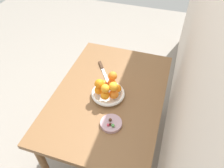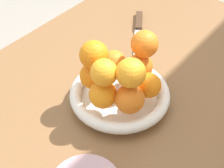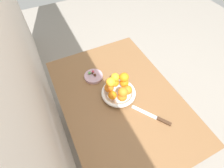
{
  "view_description": "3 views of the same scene",
  "coord_description": "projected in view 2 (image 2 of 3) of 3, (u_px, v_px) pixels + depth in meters",
  "views": [
    {
      "loc": [
        1.0,
        0.34,
        1.87
      ],
      "look_at": [
        0.03,
        0.03,
        0.87
      ],
      "focal_mm": 35.0,
      "sensor_mm": 36.0,
      "label": 1
    },
    {
      "loc": [
        0.47,
        0.34,
        1.33
      ],
      "look_at": [
        0.05,
        -0.0,
        0.81
      ],
      "focal_mm": 55.0,
      "sensor_mm": 36.0,
      "label": 2
    },
    {
      "loc": [
        -0.56,
        0.34,
        1.72
      ],
      "look_at": [
        0.07,
        0.03,
        0.83
      ],
      "focal_mm": 28.0,
      "sensor_mm": 36.0,
      "label": 3
    }
  ],
  "objects": [
    {
      "name": "orange_5",
      "position": [
        93.0,
        76.0,
        0.77
      ],
      "size": [
        0.06,
        0.06,
        0.06
      ],
      "primitive_type": "sphere",
      "color": "orange",
      "rests_on": "fruit_bowl"
    },
    {
      "name": "orange_4",
      "position": [
        113.0,
        63.0,
        0.8
      ],
      "size": [
        0.06,
        0.06,
        0.06
      ],
      "primitive_type": "sphere",
      "color": "orange",
      "rests_on": "fruit_bowl"
    },
    {
      "name": "orange_8",
      "position": [
        106.0,
        73.0,
        0.69
      ],
      "size": [
        0.06,
        0.06,
        0.06
      ],
      "primitive_type": "sphere",
      "color": "orange",
      "rests_on": "orange_0"
    },
    {
      "name": "orange_2",
      "position": [
        148.0,
        85.0,
        0.75
      ],
      "size": [
        0.06,
        0.06,
        0.06
      ],
      "primitive_type": "sphere",
      "color": "orange",
      "rests_on": "fruit_bowl"
    },
    {
      "name": "orange_7",
      "position": [
        94.0,
        55.0,
        0.72
      ],
      "size": [
        0.06,
        0.06,
        0.06
      ],
      "primitive_type": "sphere",
      "color": "orange",
      "rests_on": "orange_5"
    },
    {
      "name": "orange_6",
      "position": [
        131.0,
        73.0,
        0.68
      ],
      "size": [
        0.06,
        0.06,
        0.06
      ],
      "primitive_type": "sphere",
      "color": "orange",
      "rests_on": "orange_1"
    },
    {
      "name": "fruit_bowl",
      "position": [
        120.0,
        96.0,
        0.79
      ],
      "size": [
        0.23,
        0.23,
        0.04
      ],
      "color": "white",
      "rests_on": "dining_table"
    },
    {
      "name": "orange_9",
      "position": [
        145.0,
        44.0,
        0.75
      ],
      "size": [
        0.06,
        0.06,
        0.06
      ],
      "primitive_type": "sphere",
      "color": "orange",
      "rests_on": "orange_3"
    },
    {
      "name": "orange_3",
      "position": [
        140.0,
        66.0,
        0.79
      ],
      "size": [
        0.06,
        0.06,
        0.06
      ],
      "primitive_type": "sphere",
      "color": "orange",
      "rests_on": "fruit_bowl"
    },
    {
      "name": "knife",
      "position": [
        138.0,
        33.0,
        1.0
      ],
      "size": [
        0.23,
        0.16,
        0.01
      ],
      "color": "#3F2819",
      "rests_on": "dining_table"
    },
    {
      "name": "dining_table",
      "position": [
        125.0,
        119.0,
        0.88
      ],
      "size": [
        1.1,
        0.76,
        0.74
      ],
      "color": "brown",
      "rests_on": "ground_plane"
    },
    {
      "name": "orange_1",
      "position": [
        130.0,
        99.0,
        0.71
      ],
      "size": [
        0.06,
        0.06,
        0.06
      ],
      "primitive_type": "sphere",
      "color": "orange",
      "rests_on": "fruit_bowl"
    },
    {
      "name": "orange_0",
      "position": [
        102.0,
        94.0,
        0.73
      ],
      "size": [
        0.06,
        0.06,
        0.06
      ],
      "primitive_type": "sphere",
      "color": "orange",
      "rests_on": "fruit_bowl"
    }
  ]
}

